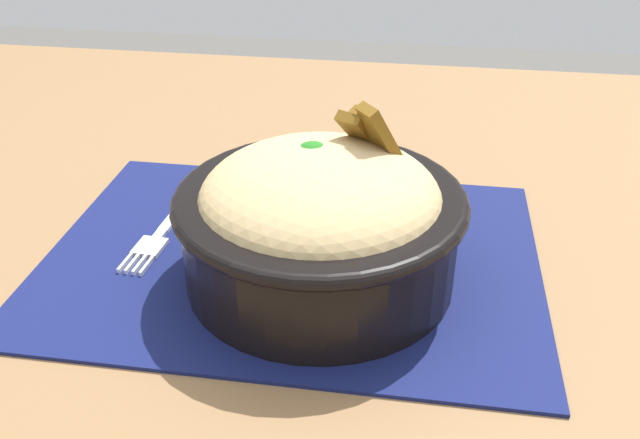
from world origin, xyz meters
The scene contains 4 objects.
table centered at (0.00, 0.00, 0.66)m, with size 1.15×0.95×0.72m.
placemat centered at (-0.02, 0.02, 0.72)m, with size 0.38×0.28×0.00m, color #11194C.
bowl centered at (-0.04, 0.05, 0.78)m, with size 0.21×0.21×0.13m.
fork centered at (0.10, 0.01, 0.73)m, with size 0.02×0.14×0.00m.
Camera 1 is at (-0.11, 0.47, 1.03)m, focal length 39.22 mm.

